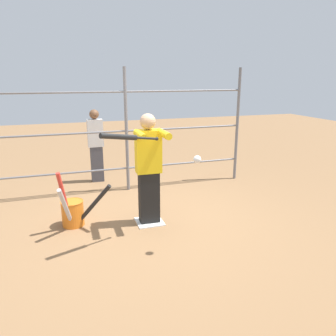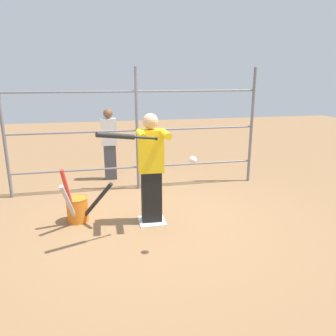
# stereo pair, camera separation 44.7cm
# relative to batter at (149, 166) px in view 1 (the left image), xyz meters

# --- Properties ---
(ground_plane) EXTENTS (24.00, 24.00, 0.00)m
(ground_plane) POSITION_rel_batter_xyz_m (0.00, -0.02, -0.90)
(ground_plane) COLOR olive
(home_plate) EXTENTS (0.40, 0.40, 0.02)m
(home_plate) POSITION_rel_batter_xyz_m (0.00, -0.02, -0.89)
(home_plate) COLOR white
(home_plate) RESTS_ON ground
(fence_backstop) EXTENTS (4.80, 0.06, 2.34)m
(fence_backstop) POSITION_rel_batter_xyz_m (0.00, -1.62, 0.27)
(fence_backstop) COLOR slate
(fence_backstop) RESTS_ON ground
(batter) EXTENTS (0.43, 0.57, 1.67)m
(batter) POSITION_rel_batter_xyz_m (0.00, 0.00, 0.00)
(batter) COLOR black
(batter) RESTS_ON ground
(baseball_bat_swinging) EXTENTS (0.80, 0.38, 0.19)m
(baseball_bat_swinging) POSITION_rel_batter_xyz_m (0.47, 0.63, 0.57)
(baseball_bat_swinging) COLOR black
(softball_in_flight) EXTENTS (0.10, 0.10, 0.10)m
(softball_in_flight) POSITION_rel_batter_xyz_m (-0.34, 0.99, 0.31)
(softball_in_flight) COLOR white
(bat_bucket) EXTENTS (0.75, 0.65, 0.91)m
(bat_bucket) POSITION_rel_batter_xyz_m (1.11, -0.24, -0.67)
(bat_bucket) COLOR orange
(bat_bucket) RESTS_ON ground
(bystander_behind_fence) EXTENTS (0.32, 0.20, 1.52)m
(bystander_behind_fence) POSITION_rel_batter_xyz_m (0.51, -2.36, -0.11)
(bystander_behind_fence) COLOR #3F3F47
(bystander_behind_fence) RESTS_ON ground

